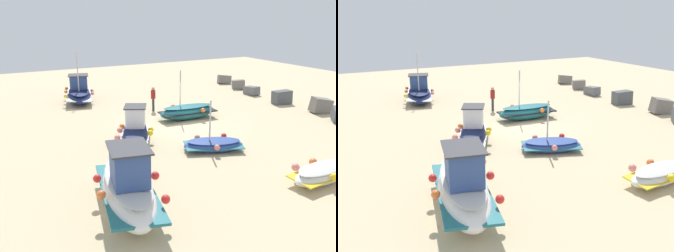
% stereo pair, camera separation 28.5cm
% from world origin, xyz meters
% --- Properties ---
extents(ground_plane, '(52.17, 52.17, 0.00)m').
position_xyz_m(ground_plane, '(0.00, 0.00, 0.00)').
color(ground_plane, '#C6B289').
extents(fishing_boat_0, '(2.27, 3.26, 2.63)m').
position_xyz_m(fishing_boat_0, '(4.23, -0.79, 0.32)').
color(fishing_boat_0, '#2D4C9E').
rests_on(fishing_boat_0, ground_plane).
extents(fishing_boat_1, '(4.02, 2.96, 2.05)m').
position_xyz_m(fishing_boat_1, '(1.70, -3.95, 0.68)').
color(fishing_boat_1, navy).
rests_on(fishing_boat_1, ground_plane).
extents(fishing_boat_2, '(4.65, 2.86, 3.84)m').
position_xyz_m(fishing_boat_2, '(-9.19, -4.01, 0.68)').
color(fishing_boat_2, navy).
rests_on(fishing_boat_2, ground_plane).
extents(fishing_boat_3, '(5.19, 2.78, 2.54)m').
position_xyz_m(fishing_boat_3, '(7.52, -6.68, 0.84)').
color(fishing_boat_3, white).
rests_on(fishing_boat_3, ground_plane).
extents(fishing_boat_4, '(1.94, 3.91, 3.20)m').
position_xyz_m(fishing_boat_4, '(-1.24, 0.97, 0.49)').
color(fishing_boat_4, '#1E6670').
rests_on(fishing_boat_4, ground_plane).
extents(fishing_boat_5, '(1.78, 3.30, 0.77)m').
position_xyz_m(fishing_boat_5, '(9.21, 1.16, 0.38)').
color(fishing_boat_5, white).
rests_on(fishing_boat_5, ground_plane).
extents(person_walking, '(0.32, 0.32, 1.70)m').
position_xyz_m(person_walking, '(-4.10, -0.13, 0.98)').
color(person_walking, '#2D2D38').
rests_on(person_walking, ground_plane).
extents(breakwater_rocks, '(21.87, 2.84, 1.24)m').
position_xyz_m(breakwater_rocks, '(0.52, 9.46, 0.44)').
color(breakwater_rocks, slate).
rests_on(breakwater_rocks, ground_plane).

